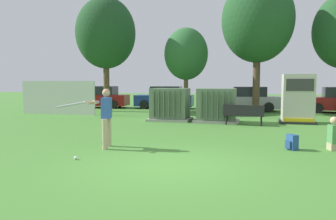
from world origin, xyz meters
TOP-DOWN VIEW (x-y plane):
  - ground_plane at (0.00, 0.00)m, footprint 96.00×96.00m
  - fence_panel at (-9.53, 10.50)m, footprint 4.80×0.12m
  - transformer_west at (-2.22, 8.99)m, footprint 2.10×1.70m
  - transformer_mid_west at (0.13, 8.90)m, footprint 2.10×1.70m
  - generator_enclosure at (3.87, 9.49)m, footprint 1.60×1.40m
  - park_bench at (1.43, 7.92)m, footprint 1.83×0.58m
  - batter at (-2.39, 1.67)m, footprint 1.61×0.75m
  - sports_ball at (-2.45, 0.09)m, footprint 0.09×0.09m
  - backpack at (2.93, 2.70)m, footprint 0.36×0.38m
  - tree_left at (-7.59, 13.18)m, footprint 3.89×3.89m
  - tree_center_left at (-2.50, 14.51)m, footprint 2.87×2.87m
  - tree_center_right at (1.99, 13.80)m, footprint 4.28×4.28m
  - parked_car_leftmost at (-9.34, 15.89)m, footprint 4.35×2.25m
  - parked_car_left_of_center at (-4.45, 16.41)m, footprint 4.29×2.09m
  - parked_car_right_of_center at (1.47, 15.70)m, footprint 4.34×2.21m

SIDE VIEW (x-z plane):
  - ground_plane at x=0.00m, z-range 0.00..0.00m
  - sports_ball at x=-2.45m, z-range 0.00..0.09m
  - backpack at x=2.93m, z-range -0.01..0.43m
  - park_bench at x=1.43m, z-range 0.08..0.99m
  - parked_car_leftmost at x=-9.34m, z-range -0.06..1.56m
  - parked_car_left_of_center at x=-4.45m, z-range -0.06..1.56m
  - parked_car_right_of_center at x=1.47m, z-range -0.06..1.56m
  - transformer_west at x=-2.22m, z-range -0.02..1.60m
  - transformer_mid_west at x=0.13m, z-range -0.02..1.60m
  - batter at x=-2.39m, z-range 0.11..1.85m
  - fence_panel at x=-9.53m, z-range 0.00..2.00m
  - generator_enclosure at x=3.87m, z-range -0.01..2.29m
  - tree_center_left at x=-2.50m, z-range 1.02..6.50m
  - tree_left at x=-7.59m, z-range 1.38..8.81m
  - tree_center_right at x=1.99m, z-range 1.52..9.71m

